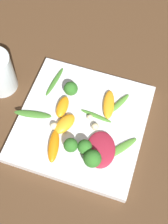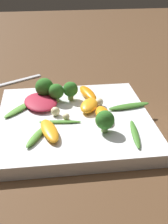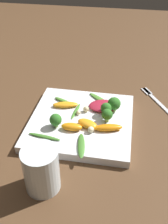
# 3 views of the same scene
# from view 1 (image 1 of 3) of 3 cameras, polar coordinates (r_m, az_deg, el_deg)

# --- Properties ---
(ground_plane) EXTENTS (2.40, 2.40, 0.00)m
(ground_plane) POSITION_cam_1_polar(r_m,az_deg,el_deg) (0.73, -0.44, -2.42)
(ground_plane) COLOR #4C331E
(plate) EXTENTS (0.28, 0.28, 0.02)m
(plate) POSITION_cam_1_polar(r_m,az_deg,el_deg) (0.72, -0.44, -2.02)
(plate) COLOR white
(plate) RESTS_ON ground_plane
(radicchio_leaf_0) EXTENTS (0.08, 0.10, 0.01)m
(radicchio_leaf_0) POSITION_cam_1_polar(r_m,az_deg,el_deg) (0.68, 3.05, -6.84)
(radicchio_leaf_0) COLOR maroon
(radicchio_leaf_0) RESTS_ON plate
(orange_segment_0) EXTENTS (0.03, 0.06, 0.02)m
(orange_segment_0) POSITION_cam_1_polar(r_m,az_deg,el_deg) (0.72, -3.96, 0.96)
(orange_segment_0) COLOR orange
(orange_segment_0) RESTS_ON plate
(orange_segment_1) EXTENTS (0.05, 0.07, 0.02)m
(orange_segment_1) POSITION_cam_1_polar(r_m,az_deg,el_deg) (0.70, -3.53, -2.16)
(orange_segment_1) COLOR orange
(orange_segment_1) RESTS_ON plate
(orange_segment_2) EXTENTS (0.04, 0.08, 0.01)m
(orange_segment_2) POSITION_cam_1_polar(r_m,az_deg,el_deg) (0.72, 4.55, 1.41)
(orange_segment_2) COLOR orange
(orange_segment_2) RESTS_ON plate
(orange_segment_3) EXTENTS (0.04, 0.08, 0.02)m
(orange_segment_3) POSITION_cam_1_polar(r_m,az_deg,el_deg) (0.68, -5.58, -6.16)
(orange_segment_3) COLOR orange
(orange_segment_3) RESTS_ON plate
(broccoli_floret_0) EXTENTS (0.03, 0.03, 0.04)m
(broccoli_floret_0) POSITION_cam_1_polar(r_m,az_deg,el_deg) (0.66, -2.10, -6.20)
(broccoli_floret_0) COLOR #7A9E51
(broccoli_floret_0) RESTS_ON plate
(broccoli_floret_1) EXTENTS (0.03, 0.03, 0.04)m
(broccoli_floret_1) POSITION_cam_1_polar(r_m,az_deg,el_deg) (0.66, 0.13, -6.38)
(broccoli_floret_1) COLOR #84AD5B
(broccoli_floret_1) RESTS_ON plate
(broccoli_floret_2) EXTENTS (0.04, 0.04, 0.04)m
(broccoli_floret_2) POSITION_cam_1_polar(r_m,az_deg,el_deg) (0.65, 1.55, -8.53)
(broccoli_floret_2) COLOR #7A9E51
(broccoli_floret_2) RESTS_ON plate
(broccoli_floret_3) EXTENTS (0.03, 0.03, 0.04)m
(broccoli_floret_3) POSITION_cam_1_polar(r_m,az_deg,el_deg) (0.73, -2.42, 4.27)
(broccoli_floret_3) COLOR #84AD5B
(broccoli_floret_3) RESTS_ON plate
(arugula_sprig_0) EXTENTS (0.02, 0.09, 0.01)m
(arugula_sprig_0) POSITION_cam_1_polar(r_m,az_deg,el_deg) (0.76, -5.39, 5.57)
(arugula_sprig_0) COLOR #3D7528
(arugula_sprig_0) RESTS_ON plate
(arugula_sprig_1) EXTENTS (0.08, 0.02, 0.00)m
(arugula_sprig_1) POSITION_cam_1_polar(r_m,az_deg,el_deg) (0.71, 2.22, -0.72)
(arugula_sprig_1) COLOR #47842D
(arugula_sprig_1) RESTS_ON plate
(arugula_sprig_2) EXTENTS (0.07, 0.08, 0.01)m
(arugula_sprig_2) POSITION_cam_1_polar(r_m,az_deg,el_deg) (0.68, 6.42, -6.80)
(arugula_sprig_2) COLOR #518E33
(arugula_sprig_2) RESTS_ON plate
(arugula_sprig_3) EXTENTS (0.04, 0.07, 0.01)m
(arugula_sprig_3) POSITION_cam_1_polar(r_m,az_deg,el_deg) (0.73, 6.44, 1.52)
(arugula_sprig_3) COLOR #518E33
(arugula_sprig_3) RESTS_ON plate
(arugula_sprig_4) EXTENTS (0.09, 0.03, 0.01)m
(arugula_sprig_4) POSITION_cam_1_polar(r_m,az_deg,el_deg) (0.72, -9.34, -0.40)
(arugula_sprig_4) COLOR #3D7528
(arugula_sprig_4) RESTS_ON plate
(macadamia_nut_0) EXTENTS (0.01, 0.01, 0.01)m
(macadamia_nut_0) POSITION_cam_1_polar(r_m,az_deg,el_deg) (0.71, 1.07, -0.96)
(macadamia_nut_0) COLOR beige
(macadamia_nut_0) RESTS_ON plate
(macadamia_nut_1) EXTENTS (0.02, 0.02, 0.02)m
(macadamia_nut_1) POSITION_cam_1_polar(r_m,az_deg,el_deg) (0.70, -5.54, -2.56)
(macadamia_nut_1) COLOR beige
(macadamia_nut_1) RESTS_ON plate
(macadamia_nut_2) EXTENTS (0.02, 0.02, 0.02)m
(macadamia_nut_2) POSITION_cam_1_polar(r_m,az_deg,el_deg) (0.69, 2.04, -2.68)
(macadamia_nut_2) COLOR beige
(macadamia_nut_2) RESTS_ON plate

